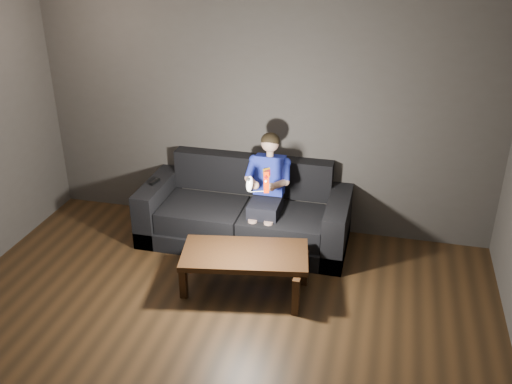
# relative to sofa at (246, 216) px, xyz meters

# --- Properties ---
(floor) EXTENTS (5.00, 5.00, 0.00)m
(floor) POSITION_rel_sofa_xyz_m (0.10, -2.08, -0.28)
(floor) COLOR black
(floor) RESTS_ON ground
(back_wall) EXTENTS (5.00, 0.04, 2.70)m
(back_wall) POSITION_rel_sofa_xyz_m (0.10, 0.42, 1.07)
(back_wall) COLOR #393531
(back_wall) RESTS_ON ground
(ceiling) EXTENTS (5.00, 5.00, 0.02)m
(ceiling) POSITION_rel_sofa_xyz_m (0.10, -2.08, 2.42)
(ceiling) COLOR silver
(ceiling) RESTS_ON back_wall
(sofa) EXTENTS (2.22, 0.96, 0.86)m
(sofa) POSITION_rel_sofa_xyz_m (0.00, 0.00, 0.00)
(sofa) COLOR black
(sofa) RESTS_ON floor
(child) EXTENTS (0.47, 0.57, 1.14)m
(child) POSITION_rel_sofa_xyz_m (0.25, -0.06, 0.45)
(child) COLOR black
(child) RESTS_ON sofa
(wii_remote_red) EXTENTS (0.07, 0.09, 0.21)m
(wii_remote_red) POSITION_rel_sofa_xyz_m (0.34, -0.50, 0.67)
(wii_remote_red) COLOR red
(wii_remote_red) RESTS_ON child
(nunchuk_white) EXTENTS (0.08, 0.11, 0.17)m
(nunchuk_white) POSITION_rel_sofa_xyz_m (0.17, -0.50, 0.63)
(nunchuk_white) COLOR white
(nunchuk_white) RESTS_ON child
(wii_remote_black) EXTENTS (0.06, 0.16, 0.03)m
(wii_remote_black) POSITION_rel_sofa_xyz_m (-1.00, -0.08, 0.34)
(wii_remote_black) COLOR black
(wii_remote_black) RESTS_ON sofa
(coffee_table) EXTENTS (1.25, 0.78, 0.42)m
(coffee_table) POSITION_rel_sofa_xyz_m (0.24, -0.94, 0.09)
(coffee_table) COLOR black
(coffee_table) RESTS_ON floor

